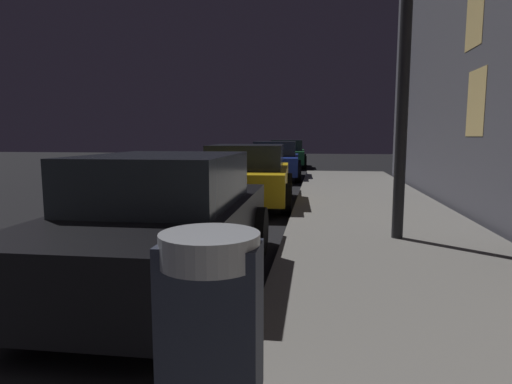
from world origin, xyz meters
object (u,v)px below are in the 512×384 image
car_black (165,220)px  car_blue (275,161)px  car_green (287,154)px  car_yellow_cab (248,175)px

car_black → car_blue: same height
car_black → car_green: 18.09m
car_blue → car_green: size_ratio=1.01×
car_yellow_cab → car_blue: size_ratio=0.96×
car_yellow_cab → car_green: 12.57m
car_black → car_yellow_cab: bearing=90.0°
car_yellow_cab → car_green: (-0.00, 12.57, -0.02)m
car_green → car_blue: bearing=-90.0°
car_black → car_yellow_cab: 5.52m
car_blue → car_black: bearing=-90.0°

